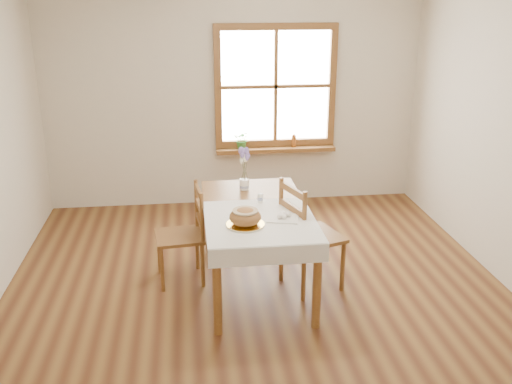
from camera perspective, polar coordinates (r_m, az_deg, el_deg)
ground at (r=5.03m, az=0.42°, el=-10.87°), size 5.00×5.00×0.00m
room_walls at (r=4.41m, az=0.48°, el=8.59°), size 4.60×5.10×2.65m
window at (r=6.93m, az=1.96°, el=10.51°), size 1.46×0.08×1.46m
window_sill at (r=7.03m, az=1.98°, el=4.30°), size 1.46×0.20×0.05m
dining_table at (r=5.00m, az=0.00°, el=-2.54°), size 0.90×1.60×0.75m
table_linen at (r=4.68m, az=0.45°, el=-2.92°), size 0.91×0.99×0.01m
chair_left at (r=5.22m, az=-7.69°, el=-4.27°), size 0.49×0.47×0.90m
chair_right at (r=5.08m, az=5.66°, el=-4.27°), size 0.62×0.60×1.00m
bread_plate at (r=4.58m, az=-1.08°, el=-3.29°), size 0.31×0.31×0.02m
bread_loaf at (r=4.55m, az=-1.09°, el=-2.37°), size 0.26×0.26×0.14m
egg_napkin at (r=4.72m, az=2.68°, el=-2.63°), size 0.30×0.27×0.01m
eggs at (r=4.71m, az=2.69°, el=-2.33°), size 0.23×0.22×0.04m
salt_shaker at (r=5.05m, az=0.45°, el=-0.59°), size 0.05×0.05×0.09m
pepper_shaker at (r=5.07m, az=0.38°, el=-0.55°), size 0.04×0.04×0.08m
flower_vase at (r=5.39m, az=-1.18°, el=0.69°), size 0.10×0.10×0.10m
lavender_bouquet at (r=5.33m, az=-1.20°, el=2.73°), size 0.16×0.16×0.30m
potted_plant at (r=6.95m, az=-1.39°, el=5.07°), size 0.25×0.27×0.17m
amber_bottle at (r=7.04m, az=3.80°, el=5.17°), size 0.07×0.07×0.16m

